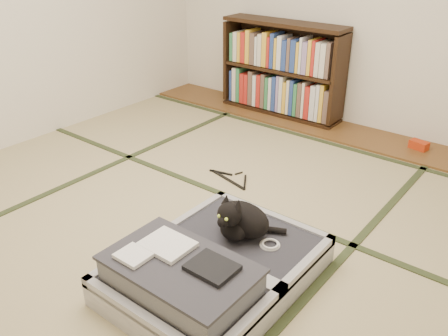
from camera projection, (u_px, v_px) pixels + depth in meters
The scene contains 9 objects.
floor at pixel (185, 218), 3.12m from camera, with size 4.50×4.50×0.00m, color tan.
wood_strip at pixel (327, 128), 4.52m from camera, with size 4.00×0.50×0.02m, color brown.
red_item at pixel (419, 145), 4.05m from camera, with size 0.15×0.09×0.07m, color #AF2D0E.
tatami_borders at pixel (231, 189), 3.46m from camera, with size 4.00×4.50×0.01m.
bookcase at pixel (282, 71), 4.69m from camera, with size 1.26×0.29×0.92m.
suitcase at pixel (210, 270), 2.47m from camera, with size 0.82×1.10×0.32m.
cat at pixel (240, 220), 2.61m from camera, with size 0.37×0.37×0.30m.
cable_coil at pixel (270, 244), 2.58m from camera, with size 0.11×0.11×0.03m.
hanger at pixel (231, 178), 3.61m from camera, with size 0.40×0.22×0.01m.
Camera 1 is at (1.83, -1.91, 1.70)m, focal length 38.00 mm.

